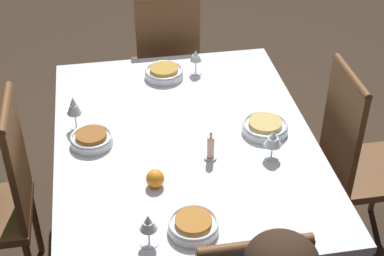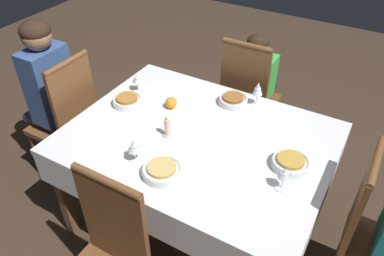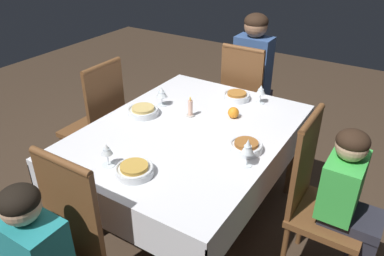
{
  "view_description": "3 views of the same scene",
  "coord_description": "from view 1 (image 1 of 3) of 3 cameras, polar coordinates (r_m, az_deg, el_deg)",
  "views": [
    {
      "loc": [
        -2.06,
        0.32,
        2.32
      ],
      "look_at": [
        -0.04,
        -0.03,
        0.83
      ],
      "focal_mm": 55.0,
      "sensor_mm": 36.0,
      "label": 1
    },
    {
      "loc": [
        0.81,
        -1.48,
        2.12
      ],
      "look_at": [
        -0.02,
        -0.03,
        0.82
      ],
      "focal_mm": 35.0,
      "sensor_mm": 36.0,
      "label": 2
    },
    {
      "loc": [
        1.71,
        1.1,
        1.89
      ],
      "look_at": [
        0.05,
        0.06,
        0.8
      ],
      "focal_mm": 35.0,
      "sensor_mm": 36.0,
      "label": 3
    }
  ],
  "objects": [
    {
      "name": "chair_east",
      "position": [
        3.56,
        -2.48,
        6.24
      ],
      "size": [
        0.4,
        0.39,
        1.03
      ],
      "rotation": [
        0.0,
        0.0,
        1.57
      ],
      "color": "brown",
      "rests_on": "ground_plane"
    },
    {
      "name": "wine_glass_north",
      "position": [
        2.67,
        -11.39,
        2.04
      ],
      "size": [
        0.07,
        0.07,
        0.16
      ],
      "color": "white",
      "rests_on": "dining_table"
    },
    {
      "name": "bowl_east",
      "position": [
        3.04,
        -2.72,
        5.42
      ],
      "size": [
        0.2,
        0.2,
        0.06
      ],
      "color": "silver",
      "rests_on": "dining_table"
    },
    {
      "name": "ground_plane",
      "position": [
        3.12,
        -0.6,
        -12.02
      ],
      "size": [
        8.0,
        8.0,
        0.0
      ],
      "primitive_type": "plane",
      "color": "#3D2D21"
    },
    {
      "name": "dining_table",
      "position": [
        2.66,
        -0.69,
        -2.33
      ],
      "size": [
        1.51,
        1.14,
        0.75
      ],
      "color": "silver",
      "rests_on": "ground_plane"
    },
    {
      "name": "wine_glass_west",
      "position": [
        2.08,
        -4.26,
        -9.25
      ],
      "size": [
        0.07,
        0.07,
        0.14
      ],
      "color": "white",
      "rests_on": "dining_table"
    },
    {
      "name": "orange_fruit",
      "position": [
        2.35,
        -3.59,
        -4.91
      ],
      "size": [
        0.07,
        0.07,
        0.07
      ],
      "primitive_type": "sphere",
      "color": "orange",
      "rests_on": "dining_table"
    },
    {
      "name": "chair_south",
      "position": [
        2.93,
        15.69,
        -2.7
      ],
      "size": [
        0.39,
        0.4,
        1.03
      ],
      "color": "brown",
      "rests_on": "ground_plane"
    },
    {
      "name": "bowl_west",
      "position": [
        2.17,
        0.13,
        -9.37
      ],
      "size": [
        0.19,
        0.19,
        0.06
      ],
      "color": "silver",
      "rests_on": "dining_table"
    },
    {
      "name": "candle_centerpiece",
      "position": [
        2.47,
        1.81,
        -2.05
      ],
      "size": [
        0.06,
        0.06,
        0.14
      ],
      "color": "beige",
      "rests_on": "dining_table"
    },
    {
      "name": "chair_north",
      "position": [
        2.74,
        -18.08,
        -6.34
      ],
      "size": [
        0.39,
        0.4,
        1.03
      ],
      "rotation": [
        0.0,
        0.0,
        3.14
      ],
      "color": "brown",
      "rests_on": "ground_plane"
    },
    {
      "name": "wine_glass_east",
      "position": [
        3.04,
        0.37,
        6.91
      ],
      "size": [
        0.07,
        0.07,
        0.13
      ],
      "color": "white",
      "rests_on": "dining_table"
    },
    {
      "name": "bowl_north",
      "position": [
        2.6,
        -9.72,
        -1.03
      ],
      "size": [
        0.19,
        0.19,
        0.06
      ],
      "color": "silver",
      "rests_on": "dining_table"
    },
    {
      "name": "bowl_south",
      "position": [
        2.66,
        7.09,
        0.15
      ],
      "size": [
        0.21,
        0.21,
        0.06
      ],
      "color": "silver",
      "rests_on": "dining_table"
    },
    {
      "name": "person_child_teal",
      "position": [
        3.71,
        -2.84,
        7.62
      ],
      "size": [
        0.33,
        0.3,
        1.01
      ],
      "rotation": [
        0.0,
        0.0,
        1.57
      ],
      "color": "#282833",
      "rests_on": "ground_plane"
    },
    {
      "name": "wine_glass_south",
      "position": [
        2.47,
        7.86,
        -1.08
      ],
      "size": [
        0.08,
        0.08,
        0.14
      ],
      "color": "white",
      "rests_on": "dining_table"
    }
  ]
}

